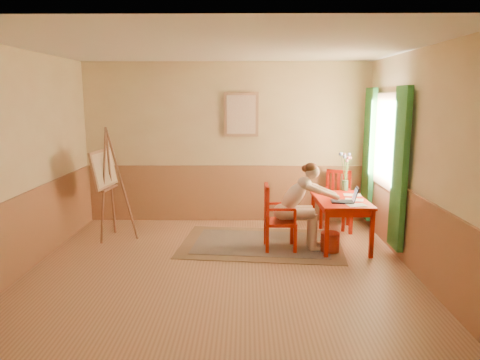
{
  "coord_description": "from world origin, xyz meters",
  "views": [
    {
      "loc": [
        0.33,
        -5.7,
        2.2
      ],
      "look_at": [
        0.25,
        0.55,
        1.05
      ],
      "focal_mm": 33.84,
      "sensor_mm": 36.0,
      "label": 1
    }
  ],
  "objects_px": {
    "chair_back": "(336,199)",
    "figure": "(300,202)",
    "chair_left": "(277,218)",
    "laptop": "(346,199)",
    "easel": "(106,173)",
    "table": "(341,204)"
  },
  "relations": [
    {
      "from": "chair_back",
      "to": "figure",
      "type": "height_order",
      "value": "figure"
    },
    {
      "from": "table",
      "to": "laptop",
      "type": "bearing_deg",
      "value": -83.49
    },
    {
      "from": "chair_back",
      "to": "laptop",
      "type": "relative_size",
      "value": 2.49
    },
    {
      "from": "figure",
      "to": "easel",
      "type": "xyz_separation_m",
      "value": [
        -2.94,
        0.5,
        0.33
      ]
    },
    {
      "from": "table",
      "to": "laptop",
      "type": "xyz_separation_m",
      "value": [
        0.03,
        -0.24,
        0.13
      ]
    },
    {
      "from": "laptop",
      "to": "chair_back",
      "type": "bearing_deg",
      "value": 85.01
    },
    {
      "from": "laptop",
      "to": "easel",
      "type": "distance_m",
      "value": 3.65
    },
    {
      "from": "table",
      "to": "figure",
      "type": "height_order",
      "value": "figure"
    },
    {
      "from": "figure",
      "to": "easel",
      "type": "relative_size",
      "value": 0.73
    },
    {
      "from": "figure",
      "to": "laptop",
      "type": "xyz_separation_m",
      "value": [
        0.66,
        -0.06,
        0.06
      ]
    },
    {
      "from": "figure",
      "to": "laptop",
      "type": "distance_m",
      "value": 0.67
    },
    {
      "from": "chair_left",
      "to": "figure",
      "type": "bearing_deg",
      "value": 3.94
    },
    {
      "from": "figure",
      "to": "easel",
      "type": "distance_m",
      "value": 3.0
    },
    {
      "from": "chair_left",
      "to": "chair_back",
      "type": "bearing_deg",
      "value": 48.11
    },
    {
      "from": "chair_back",
      "to": "easel",
      "type": "bearing_deg",
      "value": -169.32
    },
    {
      "from": "chair_back",
      "to": "easel",
      "type": "distance_m",
      "value": 3.82
    },
    {
      "from": "chair_left",
      "to": "laptop",
      "type": "relative_size",
      "value": 2.49
    },
    {
      "from": "chair_left",
      "to": "figure",
      "type": "height_order",
      "value": "figure"
    },
    {
      "from": "table",
      "to": "easel",
      "type": "height_order",
      "value": "easel"
    },
    {
      "from": "laptop",
      "to": "chair_left",
      "type": "bearing_deg",
      "value": 177.88
    },
    {
      "from": "chair_left",
      "to": "easel",
      "type": "distance_m",
      "value": 2.72
    },
    {
      "from": "chair_back",
      "to": "easel",
      "type": "xyz_separation_m",
      "value": [
        -3.71,
        -0.7,
        0.56
      ]
    }
  ]
}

